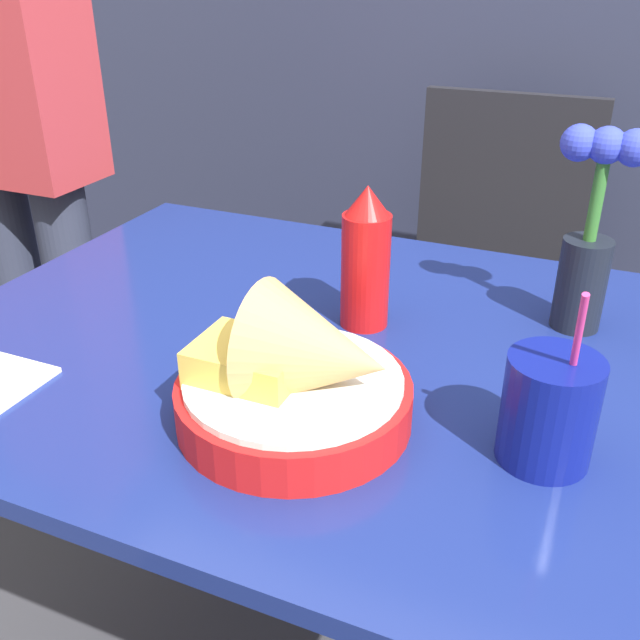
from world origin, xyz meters
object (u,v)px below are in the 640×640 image
at_px(chair_far_window, 490,270).
at_px(flower_vase, 590,237).
at_px(ketchup_bottle, 366,260).
at_px(person_standing, 10,101).
at_px(food_basket, 302,379).
at_px(drink_cup, 548,413).

relative_size(chair_far_window, flower_vase, 3.43).
bearing_deg(ketchup_bottle, chair_far_window, 86.01).
relative_size(chair_far_window, person_standing, 0.57).
bearing_deg(flower_vase, ketchup_bottle, -158.18).
bearing_deg(person_standing, ketchup_bottle, -16.60).
bearing_deg(person_standing, food_basket, -30.07).
relative_size(food_basket, ketchup_bottle, 1.31).
xyz_separation_m(food_basket, drink_cup, (0.25, 0.04, -0.00)).
bearing_deg(drink_cup, chair_far_window, 103.12).
relative_size(drink_cup, flower_vase, 0.74).
distance_m(flower_vase, person_standing, 1.12).
height_order(food_basket, ketchup_bottle, ketchup_bottle).
distance_m(ketchup_bottle, flower_vase, 0.29).
bearing_deg(chair_far_window, drink_cup, -76.88).
relative_size(ketchup_bottle, flower_vase, 0.72).
xyz_separation_m(chair_far_window, person_standing, (-0.89, -0.48, 0.40)).
height_order(chair_far_window, person_standing, person_standing).
distance_m(ketchup_bottle, person_standing, 0.88).
xyz_separation_m(ketchup_bottle, flower_vase, (0.27, 0.11, 0.04)).
height_order(drink_cup, person_standing, person_standing).
bearing_deg(flower_vase, drink_cup, -90.04).
relative_size(chair_far_window, drink_cup, 4.66).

